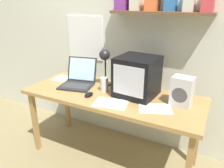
{
  "coord_description": "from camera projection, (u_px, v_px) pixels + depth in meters",
  "views": [
    {
      "loc": [
        0.87,
        -1.66,
        1.54
      ],
      "look_at": [
        0.0,
        0.0,
        0.82
      ],
      "focal_mm": 35.0,
      "sensor_mm": 36.0,
      "label": 1
    }
  ],
  "objects": [
    {
      "name": "computer_mouse",
      "position": [
        89.0,
        94.0,
        2.0
      ],
      "size": [
        0.07,
        0.11,
        0.03
      ],
      "rotation": [
        0.0,
        0.0,
        -0.05
      ],
      "color": "black",
      "rests_on": "corner_desk"
    },
    {
      "name": "desk_lamp",
      "position": [
        105.0,
        60.0,
        2.13
      ],
      "size": [
        0.14,
        0.17,
        0.38
      ],
      "rotation": [
        0.0,
        0.0,
        0.4
      ],
      "color": "#232326",
      "rests_on": "corner_desk"
    },
    {
      "name": "back_wall",
      "position": [
        134.0,
        25.0,
        2.22
      ],
      "size": [
        5.6,
        0.24,
        2.6
      ],
      "color": "silver",
      "rests_on": "ground_plane"
    },
    {
      "name": "printed_handout",
      "position": [
        111.0,
        103.0,
        1.86
      ],
      "size": [
        0.32,
        0.25,
        0.0
      ],
      "rotation": [
        0.0,
        0.0,
        0.19
      ],
      "color": "white",
      "rests_on": "corner_desk"
    },
    {
      "name": "corner_desk",
      "position": [
        112.0,
        100.0,
        2.07
      ],
      "size": [
        1.68,
        0.66,
        0.72
      ],
      "color": "#AD8147",
      "rests_on": "ground_plane"
    },
    {
      "name": "space_heater",
      "position": [
        182.0,
        91.0,
        1.79
      ],
      "size": [
        0.18,
        0.15,
        0.25
      ],
      "rotation": [
        0.0,
        0.0,
        -0.11
      ],
      "color": "silver",
      "rests_on": "corner_desk"
    },
    {
      "name": "ground_plane",
      "position": [
        112.0,
        156.0,
        2.31
      ],
      "size": [
        12.0,
        12.0,
        0.0
      ],
      "primitive_type": "plane",
      "color": "#8F8057"
    },
    {
      "name": "juice_glass",
      "position": [
        104.0,
        85.0,
        2.1
      ],
      "size": [
        0.08,
        0.08,
        0.13
      ],
      "color": "white",
      "rests_on": "corner_desk"
    },
    {
      "name": "loose_paper_near_monitor",
      "position": [
        65.0,
        79.0,
        2.43
      ],
      "size": [
        0.24,
        0.19,
        0.0
      ],
      "rotation": [
        0.0,
        0.0,
        -0.01
      ],
      "color": "white",
      "rests_on": "corner_desk"
    },
    {
      "name": "crt_monitor",
      "position": [
        137.0,
        76.0,
        1.97
      ],
      "size": [
        0.37,
        0.38,
        0.36
      ],
      "rotation": [
        0.0,
        0.0,
        -0.08
      ],
      "color": "black",
      "rests_on": "corner_desk"
    },
    {
      "name": "laptop",
      "position": [
        79.0,
        78.0,
        2.26
      ],
      "size": [
        0.38,
        0.4,
        0.26
      ],
      "rotation": [
        0.0,
        0.0,
        0.21
      ],
      "color": "#232326",
      "rests_on": "corner_desk"
    },
    {
      "name": "open_notebook",
      "position": [
        155.0,
        108.0,
        1.77
      ],
      "size": [
        0.31,
        0.27,
        0.0
      ],
      "rotation": [
        0.0,
        0.0,
        0.39
      ],
      "color": "white",
      "rests_on": "corner_desk"
    }
  ]
}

